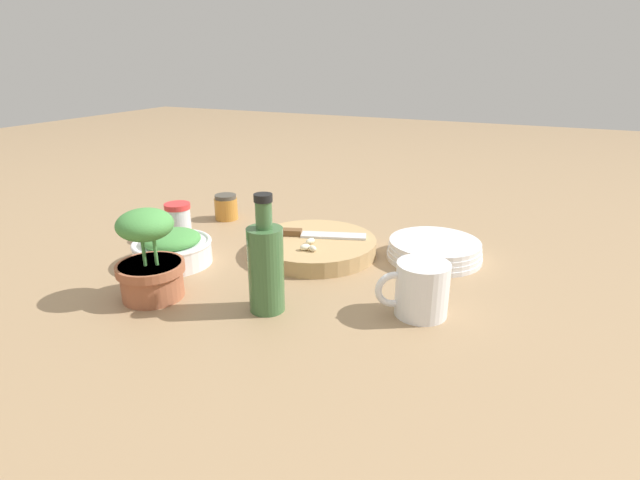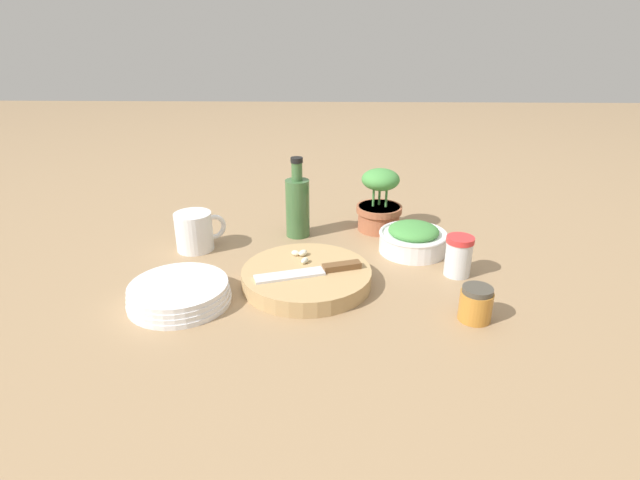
# 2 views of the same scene
# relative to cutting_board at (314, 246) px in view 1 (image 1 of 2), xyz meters

# --- Properties ---
(ground_plane) EXTENTS (5.00, 5.00, 0.00)m
(ground_plane) POSITION_rel_cutting_board_xyz_m (-0.01, 0.09, -0.02)
(ground_plane) COLOR #997A56
(cutting_board) EXTENTS (0.27, 0.27, 0.03)m
(cutting_board) POSITION_rel_cutting_board_xyz_m (0.00, 0.00, 0.00)
(cutting_board) COLOR tan
(cutting_board) RESTS_ON ground_plane
(chef_knife) EXTENTS (0.22, 0.09, 0.01)m
(chef_knife) POSITION_rel_cutting_board_xyz_m (0.02, -0.01, 0.02)
(chef_knife) COLOR brown
(chef_knife) RESTS_ON cutting_board
(garlic_cloves) EXTENTS (0.04, 0.06, 0.01)m
(garlic_cloves) POSITION_rel_cutting_board_xyz_m (-0.01, 0.05, 0.02)
(garlic_cloves) COLOR #E9EBCE
(garlic_cloves) RESTS_ON cutting_board
(herb_bowl) EXTENTS (0.16, 0.16, 0.07)m
(herb_bowl) POSITION_rel_cutting_board_xyz_m (0.24, 0.17, 0.02)
(herb_bowl) COLOR white
(herb_bowl) RESTS_ON ground_plane
(spice_jar) EXTENTS (0.06, 0.06, 0.09)m
(spice_jar) POSITION_rel_cutting_board_xyz_m (0.32, 0.05, 0.03)
(spice_jar) COLOR silver
(spice_jar) RESTS_ON ground_plane
(coffee_mug) EXTENTS (0.11, 0.09, 0.09)m
(coffee_mug) POSITION_rel_cutting_board_xyz_m (-0.27, 0.17, 0.03)
(coffee_mug) COLOR white
(coffee_mug) RESTS_ON ground_plane
(plate_stack) EXTENTS (0.20, 0.20, 0.04)m
(plate_stack) POSITION_rel_cutting_board_xyz_m (-0.24, -0.08, 0.00)
(plate_stack) COLOR white
(plate_stack) RESTS_ON ground_plane
(honey_jar) EXTENTS (0.06, 0.06, 0.06)m
(honey_jar) POSITION_rel_cutting_board_xyz_m (0.31, -0.12, 0.01)
(honey_jar) COLOR #BC7A2D
(honey_jar) RESTS_ON ground_plane
(oil_bottle) EXTENTS (0.06, 0.06, 0.20)m
(oil_bottle) POSITION_rel_cutting_board_xyz_m (-0.04, 0.26, 0.06)
(oil_bottle) COLOR #3D6638
(oil_bottle) RESTS_ON ground_plane
(potted_herb) EXTENTS (0.12, 0.12, 0.16)m
(potted_herb) POSITION_rel_cutting_board_xyz_m (0.17, 0.30, 0.05)
(potted_herb) COLOR #A35B3D
(potted_herb) RESTS_ON ground_plane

